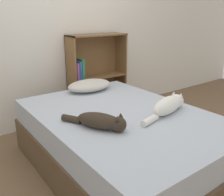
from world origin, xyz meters
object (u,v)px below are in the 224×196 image
object	(u,v)px
bed	(121,141)
bookshelf	(94,75)
cat_dark	(101,121)
pillow	(89,85)
cat_light	(168,105)

from	to	relation	value
bed	bookshelf	bearing A→B (deg)	67.47
cat_dark	bookshelf	xyz separation A→B (m)	(0.84, 1.40, -0.03)
pillow	cat_light	world-z (taller)	cat_light
bed	cat_dark	bearing A→B (deg)	-154.83
pillow	cat_dark	xyz separation A→B (m)	(-0.45, -0.90, -0.00)
cat_dark	cat_light	bearing A→B (deg)	53.18
pillow	cat_light	xyz separation A→B (m)	(0.20, -0.99, 0.01)
cat_light	bookshelf	bearing A→B (deg)	69.24
pillow	cat_dark	size ratio (longest dim) A/B	1.02
cat_light	cat_dark	distance (m)	0.66
cat_light	cat_dark	world-z (taller)	cat_light
bed	cat_dark	xyz separation A→B (m)	(-0.32, -0.15, 0.33)
cat_light	bookshelf	distance (m)	1.50
bed	pillow	distance (m)	0.84
pillow	cat_dark	world-z (taller)	cat_dark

